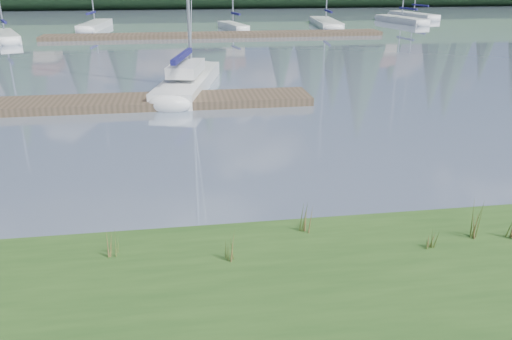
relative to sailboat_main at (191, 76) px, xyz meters
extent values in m
plane|color=gray|center=(0.40, 17.78, -0.42)|extent=(200.00, 200.00, 0.00)
cube|color=white|center=(-0.13, -0.58, -0.20)|extent=(3.12, 7.38, 0.70)
ellipsoid|color=white|center=(0.64, 2.93, -0.20)|extent=(1.95, 2.25, 0.70)
cube|color=#161551|center=(-0.35, -1.62, 1.13)|extent=(0.89, 3.24, 0.20)
cube|color=white|center=(-0.21, -0.98, 0.53)|extent=(1.67, 2.80, 0.45)
cube|color=#4C3D2C|center=(-3.60, -3.22, -0.27)|extent=(16.00, 2.00, 0.30)
cube|color=#4C3D2C|center=(2.40, 17.78, -0.27)|extent=(26.00, 2.20, 0.30)
cube|color=white|center=(-13.07, 17.94, -0.20)|extent=(3.70, 6.33, 0.70)
ellipsoid|color=white|center=(-14.26, 20.83, -0.20)|extent=(1.91, 2.10, 0.70)
cube|color=#161551|center=(-12.74, 17.15, 0.98)|extent=(1.13, 2.38, 0.20)
cube|color=white|center=(-7.79, 25.41, -0.20)|extent=(2.20, 7.12, 0.70)
ellipsoid|color=white|center=(-7.48, 28.90, -0.20)|extent=(1.69, 2.04, 0.70)
cube|color=#161551|center=(-7.87, 24.46, 0.98)|extent=(0.44, 2.80, 0.20)
cube|color=white|center=(4.17, 22.49, -0.20)|extent=(2.30, 5.29, 0.70)
ellipsoid|color=white|center=(3.59, 25.01, -0.20)|extent=(1.41, 1.62, 0.70)
cube|color=#161551|center=(4.33, 21.81, 0.98)|extent=(0.66, 2.04, 0.20)
cube|color=white|center=(13.00, 24.61, -0.20)|extent=(2.67, 8.26, 0.70)
ellipsoid|color=white|center=(13.42, 28.64, -0.20)|extent=(1.99, 2.38, 0.70)
cube|color=#161551|center=(12.89, 23.51, 0.98)|extent=(0.53, 3.23, 0.20)
cube|color=white|center=(21.26, 26.59, -0.20)|extent=(2.86, 7.07, 0.70)
ellipsoid|color=white|center=(20.60, 29.97, -0.20)|extent=(1.84, 2.13, 0.70)
cube|color=#161551|center=(21.44, 25.66, 0.98)|extent=(0.72, 2.73, 0.20)
cube|color=white|center=(24.79, 31.51, -0.20)|extent=(2.81, 7.28, 0.70)
ellipsoid|color=white|center=(24.19, 35.02, -0.20)|extent=(1.86, 2.18, 0.70)
cube|color=#161551|center=(24.96, 30.56, 0.98)|extent=(0.68, 2.82, 0.20)
cone|color=#475B23|center=(0.13, -14.93, 0.18)|extent=(0.03, 0.03, 0.50)
cone|color=brown|center=(0.24, -15.00, 0.13)|extent=(0.03, 0.03, 0.40)
cone|color=#475B23|center=(0.19, -14.90, 0.20)|extent=(0.03, 0.03, 0.55)
cone|color=brown|center=(0.27, -14.96, 0.10)|extent=(0.03, 0.03, 0.35)
cone|color=#475B23|center=(0.15, -15.01, 0.15)|extent=(0.03, 0.03, 0.45)
cone|color=#475B23|center=(1.61, -14.22, 0.19)|extent=(0.03, 0.03, 0.53)
cone|color=brown|center=(1.72, -14.29, 0.14)|extent=(0.03, 0.03, 0.42)
cone|color=#475B23|center=(1.67, -14.19, 0.22)|extent=(0.03, 0.03, 0.58)
cone|color=brown|center=(1.75, -14.25, 0.11)|extent=(0.03, 0.03, 0.37)
cone|color=#475B23|center=(1.63, -14.30, 0.16)|extent=(0.03, 0.03, 0.47)
cone|color=#475B23|center=(4.44, -14.83, 0.26)|extent=(0.03, 0.03, 0.66)
cone|color=brown|center=(4.55, -14.90, 0.19)|extent=(0.03, 0.03, 0.53)
cone|color=#475B23|center=(4.50, -14.80, 0.29)|extent=(0.03, 0.03, 0.73)
cone|color=brown|center=(4.58, -14.86, 0.16)|extent=(0.03, 0.03, 0.46)
cone|color=#475B23|center=(4.46, -14.91, 0.22)|extent=(0.03, 0.03, 0.59)
cone|color=#475B23|center=(-1.69, -14.49, 0.16)|extent=(0.03, 0.03, 0.46)
cone|color=brown|center=(-1.58, -14.56, 0.11)|extent=(0.03, 0.03, 0.37)
cone|color=#475B23|center=(-1.63, -14.46, 0.18)|extent=(0.03, 0.03, 0.50)
cone|color=brown|center=(-1.55, -14.52, 0.09)|extent=(0.03, 0.03, 0.32)
cone|color=#475B23|center=(-1.67, -14.57, 0.13)|extent=(0.03, 0.03, 0.41)
cone|color=#475B23|center=(3.50, -15.05, 0.11)|extent=(0.03, 0.03, 0.36)
cone|color=brown|center=(3.61, -15.12, 0.07)|extent=(0.03, 0.03, 0.29)
cone|color=#475B23|center=(3.56, -15.02, 0.13)|extent=(0.03, 0.03, 0.40)
cone|color=brown|center=(3.64, -15.08, 0.05)|extent=(0.03, 0.03, 0.25)
cone|color=#475B23|center=(3.52, -15.13, 0.09)|extent=(0.03, 0.03, 0.33)
cone|color=#475B23|center=(5.08, -14.96, 0.17)|extent=(0.03, 0.03, 0.49)
cube|color=#33281C|center=(0.40, -13.82, -0.35)|extent=(60.00, 0.50, 0.14)
camera|label=1|loc=(-0.37, -21.83, 4.21)|focal=35.00mm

